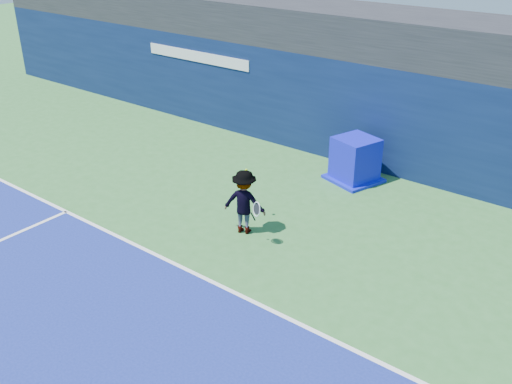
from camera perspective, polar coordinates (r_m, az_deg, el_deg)
ground at (r=10.10m, az=-15.84°, el=-16.66°), size 80.00×80.00×0.00m
baseline at (r=11.60m, az=-3.96°, el=-9.16°), size 24.00×0.10×0.01m
stadium_band at (r=17.02m, az=15.68°, el=14.71°), size 36.00×3.00×1.20m
back_wall_assembly at (r=16.65m, az=13.40°, el=7.22°), size 36.00×1.03×3.00m
equipment_cart at (r=15.92m, az=9.86°, el=3.05°), size 1.61×1.61×1.23m
tennis_player at (r=13.00m, az=-1.17°, el=-1.00°), size 1.30×0.87×1.54m
tennis_ball at (r=13.35m, az=-0.98°, el=2.19°), size 0.07×0.07×0.07m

